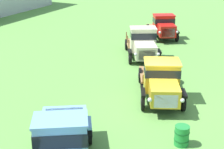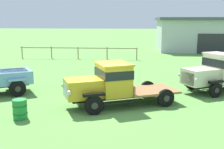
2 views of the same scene
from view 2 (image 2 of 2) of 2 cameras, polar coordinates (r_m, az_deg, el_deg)
name	(u,v)px [view 2 (image 2 of 2)]	position (r m, az deg, el deg)	size (l,w,h in m)	color
ground_plane	(101,108)	(13.14, -2.19, -6.76)	(240.00, 240.00, 0.00)	#5B9342
farm_shed	(222,34)	(40.81, 21.47, 7.71)	(17.42, 9.83, 4.34)	#B2B7BC
paddock_fence	(78,50)	(29.49, -6.88, 4.89)	(12.37, 0.64, 1.27)	#997F60
vintage_truck_midrow_center	(110,83)	(13.09, -0.43, -1.82)	(5.69, 3.86, 2.06)	black
vintage_truck_far_side	(216,73)	(16.83, 20.43, 0.37)	(5.40, 4.03, 2.18)	black
oil_drum_beside_row	(20,109)	(12.19, -18.20, -6.71)	(0.60, 0.60, 0.83)	#1E7F33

